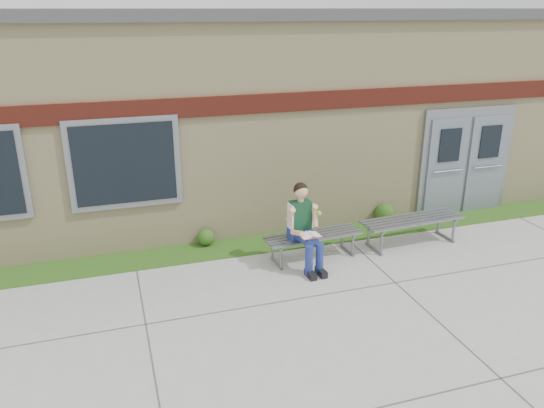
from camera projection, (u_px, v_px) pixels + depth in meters
name	position (u px, v px, depth m)	size (l,w,h in m)	color
ground	(353.00, 308.00, 7.92)	(80.00, 80.00, 0.00)	#9E9E99
grass_strip	(294.00, 240.00, 10.24)	(16.00, 0.80, 0.02)	#244913
school_building	(247.00, 103.00, 12.54)	(16.20, 6.22, 4.20)	beige
bench_left	(313.00, 240.00, 9.39)	(1.79, 0.62, 0.46)	slate
bench_right	(412.00, 224.00, 9.95)	(2.02, 0.67, 0.52)	slate
girl	(304.00, 226.00, 8.98)	(0.57, 0.92, 1.47)	navy
shrub_mid	(206.00, 237.00, 9.93)	(0.32, 0.32, 0.32)	#244913
shrub_east	(385.00, 213.00, 10.98)	(0.41, 0.41, 0.41)	#244913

